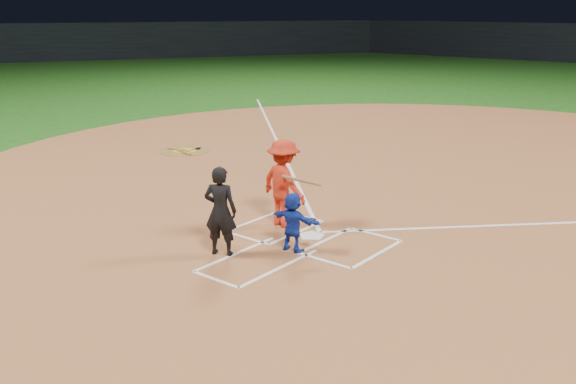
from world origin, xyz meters
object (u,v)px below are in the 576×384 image
Objects in this scene: catcher at (293,222)px; home_plate at (311,236)px; on_deck_circle at (185,151)px; umpire at (221,211)px; batter_at_plate at (284,183)px.

home_plate is at bearing -78.46° from catcher.
home_plate is 0.35× the size of on_deck_circle.
umpire is (-0.76, -1.87, 0.86)m from home_plate.
home_plate is 9.01m from on_deck_circle.
catcher reaches higher than home_plate.
batter_at_plate is (7.23, -3.76, 0.94)m from on_deck_circle.
home_plate is 2.19m from umpire.
batter_at_plate reaches higher than umpire.
catcher is at bearing -157.48° from umpire.
catcher is (8.31, -4.81, 0.58)m from on_deck_circle.
batter_at_plate reaches higher than home_plate.
home_plate is at bearing -11.48° from batter_at_plate.
batter_at_plate is (-1.08, 1.05, 0.36)m from catcher.
on_deck_circle is 1.45× the size of catcher.
batter_at_plate is at bearing -11.48° from home_plate.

